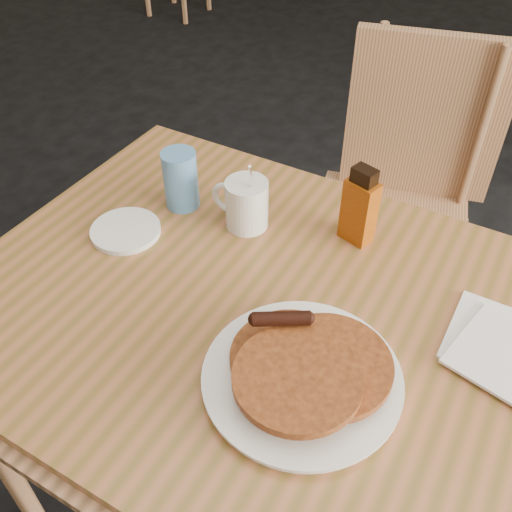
{
  "coord_description": "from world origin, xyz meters",
  "views": [
    {
      "loc": [
        0.3,
        -0.61,
        1.49
      ],
      "look_at": [
        -0.05,
        0.03,
        0.82
      ],
      "focal_mm": 40.0,
      "sensor_mm": 36.0,
      "label": 1
    }
  ],
  "objects_px": {
    "pancake_plate": "(303,373)",
    "blue_tumbler": "(181,180)",
    "syrup_bottle": "(360,208)",
    "main_table": "(298,334)",
    "chair_main_far": "(405,180)",
    "coffee_mug": "(245,203)"
  },
  "relations": [
    {
      "from": "pancake_plate",
      "to": "blue_tumbler",
      "type": "relative_size",
      "value": 2.44
    },
    {
      "from": "syrup_bottle",
      "to": "main_table",
      "type": "bearing_deg",
      "value": -74.82
    },
    {
      "from": "main_table",
      "to": "chair_main_far",
      "type": "relative_size",
      "value": 1.36
    },
    {
      "from": "chair_main_far",
      "to": "syrup_bottle",
      "type": "distance_m",
      "value": 0.58
    },
    {
      "from": "chair_main_far",
      "to": "blue_tumbler",
      "type": "bearing_deg",
      "value": -133.02
    },
    {
      "from": "pancake_plate",
      "to": "syrup_bottle",
      "type": "height_order",
      "value": "syrup_bottle"
    },
    {
      "from": "chair_main_far",
      "to": "coffee_mug",
      "type": "distance_m",
      "value": 0.65
    },
    {
      "from": "main_table",
      "to": "coffee_mug",
      "type": "xyz_separation_m",
      "value": [
        -0.21,
        0.18,
        0.09
      ]
    },
    {
      "from": "blue_tumbler",
      "to": "syrup_bottle",
      "type": "bearing_deg",
      "value": 10.96
    },
    {
      "from": "pancake_plate",
      "to": "blue_tumbler",
      "type": "height_order",
      "value": "blue_tumbler"
    },
    {
      "from": "main_table",
      "to": "syrup_bottle",
      "type": "height_order",
      "value": "syrup_bottle"
    },
    {
      "from": "pancake_plate",
      "to": "chair_main_far",
      "type": "bearing_deg",
      "value": 95.12
    },
    {
      "from": "pancake_plate",
      "to": "syrup_bottle",
      "type": "bearing_deg",
      "value": 98.34
    },
    {
      "from": "main_table",
      "to": "syrup_bottle",
      "type": "bearing_deg",
      "value": 88.31
    },
    {
      "from": "main_table",
      "to": "syrup_bottle",
      "type": "relative_size",
      "value": 7.87
    },
    {
      "from": "chair_main_far",
      "to": "coffee_mug",
      "type": "xyz_separation_m",
      "value": [
        -0.19,
        -0.58,
        0.24
      ]
    },
    {
      "from": "coffee_mug",
      "to": "syrup_bottle",
      "type": "bearing_deg",
      "value": 27.72
    },
    {
      "from": "coffee_mug",
      "to": "syrup_bottle",
      "type": "height_order",
      "value": "syrup_bottle"
    },
    {
      "from": "syrup_bottle",
      "to": "blue_tumbler",
      "type": "bearing_deg",
      "value": -152.18
    },
    {
      "from": "chair_main_far",
      "to": "pancake_plate",
      "type": "relative_size",
      "value": 3.06
    },
    {
      "from": "main_table",
      "to": "pancake_plate",
      "type": "bearing_deg",
      "value": -62.23
    },
    {
      "from": "pancake_plate",
      "to": "coffee_mug",
      "type": "xyz_separation_m",
      "value": [
        -0.27,
        0.3,
        0.03
      ]
    }
  ]
}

